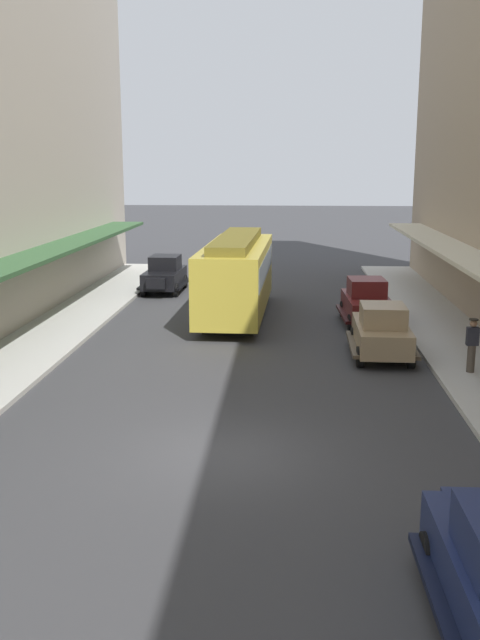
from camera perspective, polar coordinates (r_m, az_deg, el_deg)
ground_plane at (r=16.40m, az=-1.47°, el=-10.67°), size 200.00×200.00×0.00m
parked_car_0 at (r=36.75m, az=-6.04°, el=3.71°), size 2.20×4.28×1.84m
parked_car_1 at (r=29.58m, az=10.10°, el=1.49°), size 2.29×4.31×1.84m
parked_car_2 at (r=24.55m, az=11.24°, el=-0.77°), size 2.18×4.28×1.84m
streetcar at (r=30.34m, az=-0.28°, el=3.79°), size 2.75×9.66×3.46m
pedestrian_1 at (r=22.93m, az=18.03°, el=-1.89°), size 0.36×0.28×1.67m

